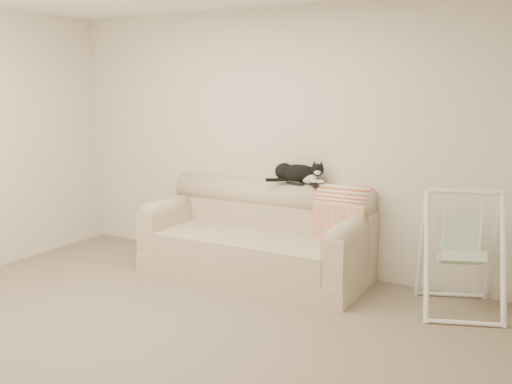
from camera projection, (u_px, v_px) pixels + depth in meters
ground_plane at (157, 335)px, 4.27m from camera, size 5.00×5.00×0.00m
room_shell at (150, 130)px, 3.99m from camera, size 5.04×4.04×2.60m
sofa at (257, 239)px, 5.61m from camera, size 2.20×0.93×0.90m
remote_a at (295, 183)px, 5.54m from camera, size 0.19×0.07×0.03m
remote_b at (314, 185)px, 5.45m from camera, size 0.15×0.16×0.02m
tuxedo_cat at (298, 173)px, 5.54m from camera, size 0.56×0.33×0.23m
throw_blanket at (344, 206)px, 5.34m from camera, size 0.49×0.38×0.58m
baby_swing at (461, 251)px, 4.65m from camera, size 0.82×0.84×1.03m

